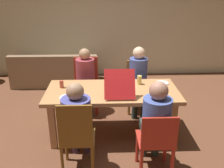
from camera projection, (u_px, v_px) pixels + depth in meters
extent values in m
plane|color=brown|center=(112.00, 134.00, 3.88)|extent=(20.00, 20.00, 0.00)
cube|color=beige|center=(108.00, 17.00, 6.00)|extent=(7.81, 0.12, 2.84)
cube|color=tan|center=(112.00, 92.00, 3.62)|extent=(1.91, 0.87, 0.05)
cube|color=tan|center=(53.00, 126.00, 3.43)|extent=(0.09, 0.09, 0.68)
cube|color=tan|center=(173.00, 124.00, 3.49)|extent=(0.09, 0.09, 0.68)
cube|color=tan|center=(60.00, 106.00, 4.02)|extent=(0.09, 0.09, 0.68)
cube|color=tan|center=(163.00, 104.00, 4.07)|extent=(0.09, 0.09, 0.68)
cylinder|color=#B72D21|center=(137.00, 147.00, 3.19)|extent=(0.04, 0.04, 0.44)
cylinder|color=#B72D21|center=(165.00, 147.00, 3.20)|extent=(0.04, 0.04, 0.44)
cylinder|color=#B72D21|center=(141.00, 165.00, 2.88)|extent=(0.04, 0.04, 0.44)
cylinder|color=#B72D21|center=(172.00, 164.00, 2.89)|extent=(0.04, 0.04, 0.44)
cube|color=#B72D21|center=(155.00, 139.00, 2.96)|extent=(0.42, 0.40, 0.02)
cube|color=#B72D21|center=(160.00, 133.00, 2.71)|extent=(0.40, 0.03, 0.39)
cylinder|color=#303F38|center=(143.00, 140.00, 3.32)|extent=(0.10, 0.10, 0.46)
cylinder|color=#303F38|center=(156.00, 140.00, 3.32)|extent=(0.10, 0.10, 0.46)
cube|color=#303F38|center=(153.00, 128.00, 3.08)|extent=(0.30, 0.32, 0.11)
cylinder|color=#485BA7|center=(157.00, 117.00, 2.85)|extent=(0.33, 0.33, 0.47)
sphere|color=#AD7660|center=(159.00, 91.00, 2.72)|extent=(0.21, 0.21, 0.21)
cylinder|color=brown|center=(66.00, 146.00, 3.22)|extent=(0.04, 0.04, 0.44)
cylinder|color=brown|center=(94.00, 145.00, 3.23)|extent=(0.04, 0.04, 0.44)
cylinder|color=brown|center=(62.00, 163.00, 2.91)|extent=(0.04, 0.04, 0.44)
cylinder|color=brown|center=(93.00, 162.00, 2.92)|extent=(0.04, 0.04, 0.44)
cube|color=brown|center=(78.00, 138.00, 2.99)|extent=(0.41, 0.39, 0.02)
cube|color=brown|center=(75.00, 126.00, 2.72)|extent=(0.38, 0.03, 0.51)
cylinder|color=#3F2B45|center=(75.00, 137.00, 3.38)|extent=(0.10, 0.10, 0.46)
cylinder|color=#3F2B45|center=(87.00, 137.00, 3.38)|extent=(0.10, 0.10, 0.46)
cube|color=#3F2B45|center=(79.00, 126.00, 3.13)|extent=(0.30, 0.35, 0.11)
cylinder|color=#4D4F9E|center=(77.00, 117.00, 2.88)|extent=(0.34, 0.34, 0.45)
sphere|color=#A97E5E|center=(75.00, 91.00, 2.76)|extent=(0.20, 0.20, 0.20)
cylinder|color=#B33422|center=(97.00, 103.00, 4.37)|extent=(0.05, 0.05, 0.44)
cylinder|color=#B33422|center=(75.00, 103.00, 4.36)|extent=(0.05, 0.05, 0.44)
cylinder|color=#B33422|center=(97.00, 95.00, 4.69)|extent=(0.05, 0.05, 0.44)
cylinder|color=#B33422|center=(77.00, 95.00, 4.68)|extent=(0.05, 0.05, 0.44)
cube|color=#B33422|center=(86.00, 87.00, 4.44)|extent=(0.45, 0.41, 0.02)
cube|color=#B33422|center=(86.00, 70.00, 4.52)|extent=(0.43, 0.03, 0.49)
cylinder|color=#303445|center=(90.00, 106.00, 4.27)|extent=(0.10, 0.10, 0.46)
cylinder|color=#303445|center=(81.00, 106.00, 4.26)|extent=(0.10, 0.10, 0.46)
cube|color=#303445|center=(85.00, 87.00, 4.28)|extent=(0.29, 0.30, 0.11)
cylinder|color=#9E3B45|center=(85.00, 72.00, 4.33)|extent=(0.32, 0.32, 0.46)
sphere|color=#A47958|center=(85.00, 54.00, 4.22)|extent=(0.19, 0.19, 0.19)
cylinder|color=#9B652B|center=(148.00, 103.00, 4.38)|extent=(0.04, 0.04, 0.44)
cylinder|color=#9B652B|center=(129.00, 103.00, 4.37)|extent=(0.04, 0.04, 0.44)
cylinder|color=#9B652B|center=(145.00, 95.00, 4.69)|extent=(0.04, 0.04, 0.44)
cylinder|color=#9B652B|center=(127.00, 95.00, 4.68)|extent=(0.04, 0.04, 0.44)
cube|color=#9B652B|center=(138.00, 87.00, 4.44)|extent=(0.39, 0.39, 0.02)
cube|color=#9B652B|center=(137.00, 72.00, 4.52)|extent=(0.37, 0.03, 0.44)
cylinder|color=#32403C|center=(144.00, 106.00, 4.25)|extent=(0.10, 0.10, 0.46)
cylinder|color=#32403C|center=(135.00, 106.00, 4.25)|extent=(0.10, 0.10, 0.46)
cube|color=#32403C|center=(139.00, 88.00, 4.28)|extent=(0.28, 0.31, 0.11)
cylinder|color=#465599|center=(138.00, 72.00, 4.33)|extent=(0.31, 0.31, 0.47)
sphere|color=#DEB290|center=(139.00, 53.00, 4.21)|extent=(0.21, 0.21, 0.21)
cube|color=red|center=(118.00, 88.00, 3.64)|extent=(0.41, 0.41, 0.02)
cylinder|color=#C09146|center=(118.00, 87.00, 3.63)|extent=(0.36, 0.36, 0.01)
cube|color=red|center=(120.00, 84.00, 3.28)|extent=(0.41, 0.21, 0.36)
cylinder|color=white|center=(67.00, 97.00, 3.36)|extent=(0.21, 0.21, 0.01)
cone|color=#C08D3E|center=(67.00, 96.00, 3.36)|extent=(0.12, 0.12, 0.02)
cylinder|color=white|center=(162.00, 83.00, 3.86)|extent=(0.20, 0.20, 0.01)
cylinder|color=#B04835|center=(62.00, 84.00, 3.67)|extent=(0.06, 0.06, 0.11)
cylinder|color=#DAC866|center=(139.00, 80.00, 3.80)|extent=(0.07, 0.07, 0.14)
cube|color=#8A6C50|center=(56.00, 75.00, 5.81)|extent=(1.90, 0.79, 0.39)
cube|color=#8A6C50|center=(52.00, 64.00, 5.38)|extent=(1.90, 0.16, 0.36)
cube|color=#8A6C50|center=(18.00, 64.00, 5.68)|extent=(0.20, 0.75, 0.18)
cube|color=#8A6C50|center=(92.00, 63.00, 5.73)|extent=(0.20, 0.75, 0.18)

